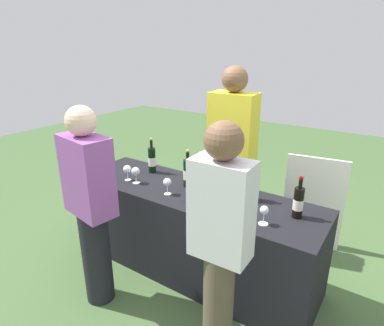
{
  "coord_description": "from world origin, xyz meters",
  "views": [
    {
      "loc": [
        1.38,
        -2.05,
        1.92
      ],
      "look_at": [
        0.0,
        0.0,
        1.02
      ],
      "focal_mm": 30.73,
      "sensor_mm": 36.0,
      "label": 1
    }
  ],
  "objects": [
    {
      "name": "guest_1",
      "position": [
        0.63,
        -0.64,
        0.86
      ],
      "size": [
        0.35,
        0.21,
        1.56
      ],
      "rotation": [
        0.0,
        0.0,
        0.03
      ],
      "color": "brown",
      "rests_on": "ground_plane"
    },
    {
      "name": "menu_board",
      "position": [
        0.76,
        0.99,
        0.46
      ],
      "size": [
        0.56,
        0.11,
        0.92
      ],
      "primitive_type": "cube",
      "rotation": [
        0.0,
        0.0,
        0.15
      ],
      "color": "white",
      "rests_on": "ground_plane"
    },
    {
      "name": "wine_bottle_0",
      "position": [
        -0.55,
        0.15,
        0.89
      ],
      "size": [
        0.07,
        0.07,
        0.33
      ],
      "color": "black",
      "rests_on": "tasting_table"
    },
    {
      "name": "tasting_table",
      "position": [
        0.0,
        0.0,
        0.38
      ],
      "size": [
        2.17,
        0.65,
        0.77
      ],
      "primitive_type": "cube",
      "color": "black",
      "rests_on": "ground_plane"
    },
    {
      "name": "ground_plane",
      "position": [
        0.0,
        0.0,
        0.0
      ],
      "size": [
        12.0,
        12.0,
        0.0
      ],
      "primitive_type": "plane",
      "color": "#476638"
    },
    {
      "name": "wine_bottle_4",
      "position": [
        0.49,
        0.14,
        0.87
      ],
      "size": [
        0.08,
        0.08,
        0.29
      ],
      "color": "black",
      "rests_on": "tasting_table"
    },
    {
      "name": "guest_0",
      "position": [
        -0.41,
        -0.7,
        0.83
      ],
      "size": [
        0.42,
        0.28,
        1.55
      ],
      "rotation": [
        0.0,
        0.0,
        -0.17
      ],
      "color": "black",
      "rests_on": "ground_plane"
    },
    {
      "name": "wine_glass_1",
      "position": [
        -0.51,
        -0.13,
        0.87
      ],
      "size": [
        0.07,
        0.07,
        0.15
      ],
      "color": "silver",
      "rests_on": "tasting_table"
    },
    {
      "name": "wine_bottle_3",
      "position": [
        0.39,
        0.09,
        0.88
      ],
      "size": [
        0.07,
        0.07,
        0.33
      ],
      "color": "black",
      "rests_on": "tasting_table"
    },
    {
      "name": "wine_glass_2",
      "position": [
        -0.13,
        -0.16,
        0.87
      ],
      "size": [
        0.07,
        0.07,
        0.14
      ],
      "color": "silver",
      "rests_on": "tasting_table"
    },
    {
      "name": "wine_bottle_5",
      "position": [
        0.85,
        0.06,
        0.88
      ],
      "size": [
        0.07,
        0.07,
        0.31
      ],
      "color": "black",
      "rests_on": "tasting_table"
    },
    {
      "name": "wine_glass_5",
      "position": [
        0.69,
        -0.17,
        0.86
      ],
      "size": [
        0.07,
        0.07,
        0.14
      ],
      "color": "silver",
      "rests_on": "tasting_table"
    },
    {
      "name": "wine_glass_0",
      "position": [
        -0.61,
        -0.12,
        0.87
      ],
      "size": [
        0.07,
        0.07,
        0.14
      ],
      "color": "silver",
      "rests_on": "tasting_table"
    },
    {
      "name": "wine_glass_3",
      "position": [
        0.1,
        -0.17,
        0.86
      ],
      "size": [
        0.07,
        0.07,
        0.13
      ],
      "color": "silver",
      "rests_on": "tasting_table"
    },
    {
      "name": "wine_glass_4",
      "position": [
        0.38,
        -0.07,
        0.86
      ],
      "size": [
        0.07,
        0.07,
        0.13
      ],
      "color": "silver",
      "rests_on": "tasting_table"
    },
    {
      "name": "wine_bottle_2",
      "position": [
        0.03,
        0.08,
        0.88
      ],
      "size": [
        0.07,
        0.07,
        0.33
      ],
      "color": "black",
      "rests_on": "tasting_table"
    },
    {
      "name": "wine_bottle_1",
      "position": [
        -0.09,
        0.07,
        0.89
      ],
      "size": [
        0.07,
        0.07,
        0.33
      ],
      "color": "black",
      "rests_on": "tasting_table"
    },
    {
      "name": "server_pouring",
      "position": [
        0.05,
        0.6,
        0.94
      ],
      "size": [
        0.43,
        0.25,
        1.74
      ],
      "rotation": [
        0.0,
        0.0,
        3.18
      ],
      "color": "#3F3351",
      "rests_on": "ground_plane"
    }
  ]
}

